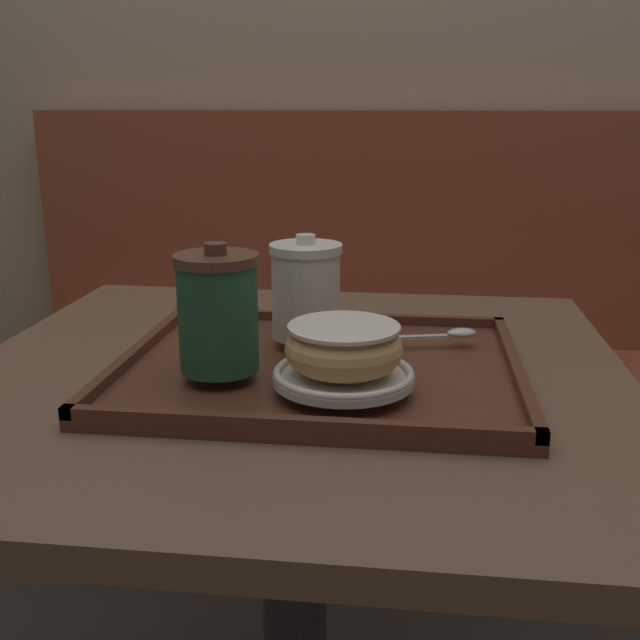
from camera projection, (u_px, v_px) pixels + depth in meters
name	position (u px, v px, depth m)	size (l,w,h in m)	color
wall_behind	(364.00, 23.00, 1.77)	(8.00, 0.05, 2.40)	tan
booth_bench	(381.00, 408.00, 1.79)	(1.72, 0.44, 1.00)	brown
cafe_table	(294.00, 514.00, 0.91)	(0.76, 0.74, 0.72)	brown
serving_tray	(320.00, 369.00, 0.83)	(0.44, 0.36, 0.02)	#512D1E
coffee_cup_front	(218.00, 312.00, 0.77)	(0.09, 0.09, 0.13)	#235638
coffee_cup_rear	(306.00, 290.00, 0.88)	(0.09, 0.09, 0.12)	white
plate_with_chocolate_donut	(343.00, 375.00, 0.74)	(0.14, 0.14, 0.01)	white
donut_chocolate_glazed	(344.00, 347.00, 0.74)	(0.12, 0.12, 0.04)	#DBB270
spoon	(444.00, 334.00, 0.89)	(0.15, 0.05, 0.01)	silver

